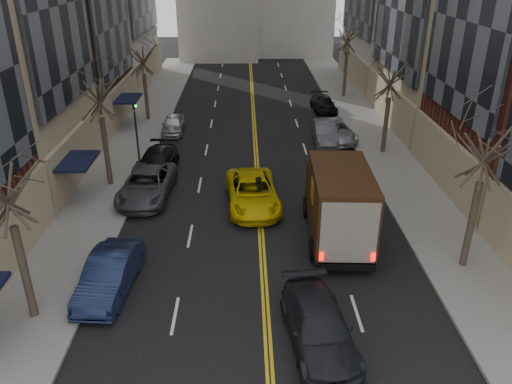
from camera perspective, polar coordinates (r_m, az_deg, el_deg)
sidewalk_left at (r=37.37m, az=-14.06°, el=5.30°), size 4.00×66.00×0.15m
sidewalk_right at (r=37.72m, az=13.80°, el=5.52°), size 4.00×66.00×0.15m
tree_lf_mid at (r=29.04m, az=-17.83°, el=12.59°), size 3.20×3.20×8.91m
tree_lf_far at (r=41.57m, az=-12.97°, el=15.92°), size 3.20×3.20×8.12m
tree_rt_near at (r=21.47m, az=25.32°, el=6.69°), size 3.20×3.20×8.71m
tree_rt_mid at (r=34.23m, az=15.37°, el=13.97°), size 3.20×3.20×8.32m
tree_rt_far at (r=48.56m, az=10.58°, el=18.28°), size 3.20×3.20×9.11m
traffic_signal at (r=31.53m, az=-13.52°, el=6.90°), size 0.29×0.26×4.70m
ups_truck at (r=23.82m, az=9.39°, el=-1.27°), size 3.06×7.01×3.78m
observer_sedan at (r=18.16m, az=7.18°, el=-15.06°), size 2.67×5.35×1.49m
taxi at (r=27.13m, az=-0.39°, el=-0.03°), size 3.12×6.00×1.61m
pedestrian at (r=26.78m, az=0.40°, el=-0.09°), size 0.50×0.71×1.86m
parked_lf_b at (r=21.32m, az=-16.40°, el=-9.00°), size 2.06×4.89×1.57m
parked_lf_c at (r=28.74m, az=-12.34°, el=0.84°), size 2.93×5.83×1.58m
parked_lf_d at (r=31.58m, az=-11.37°, el=3.18°), size 2.57×5.47×1.54m
parked_lf_e at (r=39.31m, az=-9.46°, el=7.64°), size 1.65×3.98×1.35m
parked_rt_a at (r=36.99m, az=7.90°, el=6.70°), size 1.67×4.47×1.46m
parked_rt_b at (r=37.65m, az=9.00°, el=6.95°), size 3.03×5.46×1.45m
parked_rt_c at (r=44.75m, az=7.72°, el=9.92°), size 2.09×4.63×1.32m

